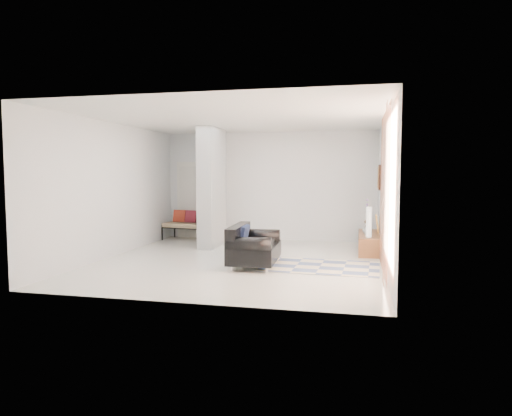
# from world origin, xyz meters

# --- Properties ---
(floor) EXTENTS (6.00, 6.00, 0.00)m
(floor) POSITION_xyz_m (0.00, 0.00, 0.00)
(floor) COLOR white
(floor) RESTS_ON ground
(ceiling) EXTENTS (6.00, 6.00, 0.00)m
(ceiling) POSITION_xyz_m (0.00, 0.00, 2.80)
(ceiling) COLOR white
(ceiling) RESTS_ON wall_back
(wall_back) EXTENTS (6.00, 0.00, 6.00)m
(wall_back) POSITION_xyz_m (0.00, 3.00, 1.40)
(wall_back) COLOR silver
(wall_back) RESTS_ON ground
(wall_front) EXTENTS (6.00, 0.00, 6.00)m
(wall_front) POSITION_xyz_m (0.00, -3.00, 1.40)
(wall_front) COLOR silver
(wall_front) RESTS_ON ground
(wall_left) EXTENTS (0.00, 6.00, 6.00)m
(wall_left) POSITION_xyz_m (-2.75, 0.00, 1.40)
(wall_left) COLOR silver
(wall_left) RESTS_ON ground
(wall_right) EXTENTS (0.00, 6.00, 6.00)m
(wall_right) POSITION_xyz_m (2.75, 0.00, 1.40)
(wall_right) COLOR silver
(wall_right) RESTS_ON ground
(partition_column) EXTENTS (0.35, 1.20, 2.80)m
(partition_column) POSITION_xyz_m (-1.10, 1.60, 1.40)
(partition_column) COLOR #999DA0
(partition_column) RESTS_ON floor
(hallway_door) EXTENTS (0.85, 0.06, 2.04)m
(hallway_door) POSITION_xyz_m (-2.10, 2.96, 1.02)
(hallway_door) COLOR white
(hallway_door) RESTS_ON floor
(curtain) EXTENTS (0.00, 2.55, 2.55)m
(curtain) POSITION_xyz_m (2.67, -1.15, 1.45)
(curtain) COLOR orange
(curtain) RESTS_ON wall_right
(wall_art) EXTENTS (0.04, 0.45, 0.55)m
(wall_art) POSITION_xyz_m (2.72, 1.70, 1.65)
(wall_art) COLOR #3E1D11
(wall_art) RESTS_ON wall_right
(media_console) EXTENTS (0.45, 1.74, 0.80)m
(media_console) POSITION_xyz_m (2.52, 1.70, 0.20)
(media_console) COLOR brown
(media_console) RESTS_ON floor
(loveseat) EXTENTS (0.90, 1.47, 0.76)m
(loveseat) POSITION_xyz_m (0.31, -0.34, 0.36)
(loveseat) COLOR silver
(loveseat) RESTS_ON floor
(daybed) EXTENTS (1.61, 0.87, 0.77)m
(daybed) POSITION_xyz_m (-1.92, 2.49, 0.43)
(daybed) COLOR black
(daybed) RESTS_ON floor
(area_rug) EXTENTS (2.21, 1.52, 0.01)m
(area_rug) POSITION_xyz_m (1.60, -0.21, 0.01)
(area_rug) COLOR beige
(area_rug) RESTS_ON floor
(cylinder_lamp) EXTENTS (0.12, 0.12, 0.63)m
(cylinder_lamp) POSITION_xyz_m (2.50, 1.15, 0.72)
(cylinder_lamp) COLOR white
(cylinder_lamp) RESTS_ON media_console
(bronze_figurine) EXTENTS (0.14, 0.14, 0.27)m
(bronze_figurine) POSITION_xyz_m (2.47, 2.12, 0.53)
(bronze_figurine) COLOR #342317
(bronze_figurine) RESTS_ON media_console
(vase) EXTENTS (0.20, 0.20, 0.20)m
(vase) POSITION_xyz_m (2.47, 1.69, 0.50)
(vase) COLOR silver
(vase) RESTS_ON media_console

